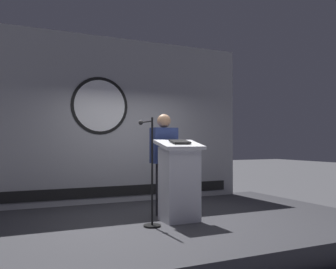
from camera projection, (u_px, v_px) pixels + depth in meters
ground_plane at (162, 240)px, 5.48m from camera, size 40.00×40.00×0.00m
stage_platform at (162, 230)px, 5.48m from camera, size 6.40×4.00×0.30m
banner_display at (123, 121)px, 7.19m from camera, size 5.11×0.12×3.21m
podium at (179, 181)px, 5.39m from camera, size 0.64×0.50×1.21m
speaker_person at (164, 164)px, 5.81m from camera, size 0.40×0.26×1.62m
microphone_stand at (150, 187)px, 5.10m from camera, size 0.24×0.60×1.51m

